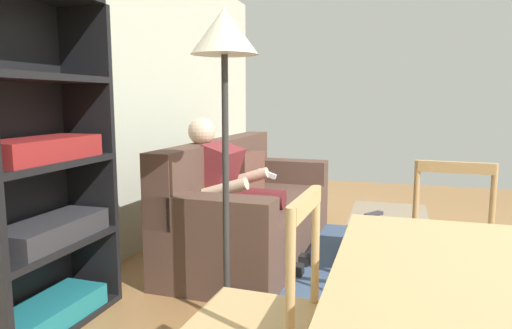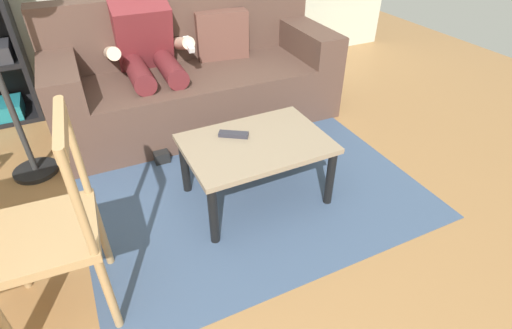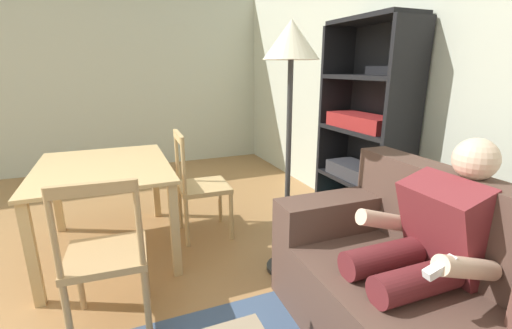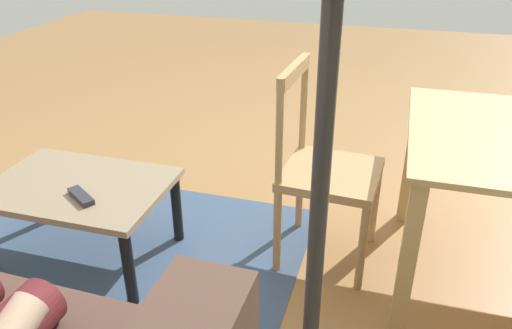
% 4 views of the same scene
% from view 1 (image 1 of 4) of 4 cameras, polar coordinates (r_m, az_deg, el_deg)
% --- Properties ---
extents(wall_back, '(7.20, 0.12, 2.52)m').
position_cam_1_polar(wall_back, '(3.25, -22.71, 7.49)').
color(wall_back, beige).
rests_on(wall_back, ground_plane).
extents(couch, '(2.12, 0.90, 0.92)m').
position_cam_1_polar(couch, '(3.86, -0.90, -5.71)').
color(couch, brown).
rests_on(couch, ground_plane).
extents(person_lounging, '(0.60, 0.94, 1.12)m').
position_cam_1_polar(person_lounging, '(3.50, -2.79, -2.97)').
color(person_lounging, maroon).
rests_on(person_lounging, ground_plane).
extents(coffee_table, '(0.80, 0.56, 0.40)m').
position_cam_1_polar(coffee_table, '(3.66, 16.11, -6.77)').
color(coffee_table, gray).
rests_on(coffee_table, ground_plane).
extents(tv_remote, '(0.17, 0.14, 0.02)m').
position_cam_1_polar(tv_remote, '(3.55, 14.39, -5.98)').
color(tv_remote, '#2D2D38').
rests_on(tv_remote, coffee_table).
extents(bookshelf, '(0.88, 0.36, 1.84)m').
position_cam_1_polar(bookshelf, '(2.72, -25.50, -2.72)').
color(bookshelf, black).
rests_on(bookshelf, ground_plane).
extents(dining_table, '(1.21, 0.96, 0.72)m').
position_cam_1_polar(dining_table, '(1.69, 26.79, -15.02)').
color(dining_table, tan).
rests_on(dining_table, ground_plane).
extents(dining_chair_near_wall, '(0.44, 0.44, 0.93)m').
position_cam_1_polar(dining_chair_near_wall, '(1.79, 0.63, -18.66)').
color(dining_chair_near_wall, tan).
rests_on(dining_chair_near_wall, ground_plane).
extents(dining_chair_facing_couch, '(0.45, 0.45, 0.93)m').
position_cam_1_polar(dining_chair_facing_couch, '(2.62, 23.09, -10.47)').
color(dining_chair_facing_couch, tan).
rests_on(dining_chair_facing_couch, ground_plane).
extents(area_rug, '(2.01, 1.41, 0.01)m').
position_cam_1_polar(area_rug, '(3.75, 15.91, -11.73)').
color(area_rug, '#3D5170').
rests_on(area_rug, ground_plane).
extents(floor_lamp, '(0.36, 0.36, 1.73)m').
position_cam_1_polar(floor_lamp, '(2.49, -3.92, 12.68)').
color(floor_lamp, black).
rests_on(floor_lamp, ground_plane).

